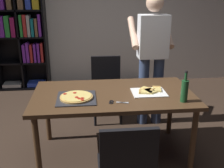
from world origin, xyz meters
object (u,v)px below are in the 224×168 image
at_px(chair_near_camera, 126,167).
at_px(kitchen_scissors, 115,102).
at_px(pepperoni_pizza_on_tray, 76,97).
at_px(dining_table, 113,99).
at_px(wine_bottle, 185,90).
at_px(bookshelf, 10,36).
at_px(chair_far_side, 106,84).
at_px(person_serving_pizza, 152,54).

relative_size(chair_near_camera, kitchen_scissors, 4.54).
bearing_deg(pepperoni_pizza_on_tray, dining_table, 16.75).
height_order(chair_near_camera, wine_bottle, wine_bottle).
bearing_deg(bookshelf, chair_far_side, -41.05).
height_order(dining_table, bookshelf, bookshelf).
height_order(pepperoni_pizza_on_tray, wine_bottle, wine_bottle).
distance_m(dining_table, chair_near_camera, 0.96).
distance_m(bookshelf, wine_bottle, 3.53).
bearing_deg(person_serving_pizza, kitchen_scissors, -121.23).
distance_m(person_serving_pizza, wine_bottle, 1.03).
xyz_separation_m(chair_near_camera, pepperoni_pizza_on_tray, (-0.39, 0.83, 0.25)).
xyz_separation_m(dining_table, chair_far_side, (0.00, 0.95, -0.17)).
bearing_deg(bookshelf, wine_bottle, -49.17).
relative_size(chair_far_side, bookshelf, 0.46).
height_order(chair_far_side, kitchen_scissors, chair_far_side).
xyz_separation_m(dining_table, wine_bottle, (0.67, -0.29, 0.19)).
bearing_deg(chair_far_side, person_serving_pizza, -20.51).
height_order(chair_near_camera, chair_far_side, same).
relative_size(dining_table, chair_near_camera, 1.90).
height_order(person_serving_pizza, kitchen_scissors, person_serving_pizza).
xyz_separation_m(chair_far_side, wine_bottle, (0.67, -1.24, 0.36)).
bearing_deg(chair_far_side, chair_near_camera, -90.00).
xyz_separation_m(person_serving_pizza, pepperoni_pizza_on_tray, (-0.98, -0.85, -0.23)).
relative_size(dining_table, wine_bottle, 5.42).
height_order(dining_table, chair_near_camera, chair_near_camera).
xyz_separation_m(chair_near_camera, person_serving_pizza, (0.59, 1.68, 0.49)).
bearing_deg(chair_near_camera, dining_table, 90.00).
bearing_deg(wine_bottle, chair_far_side, 118.28).
bearing_deg(kitchen_scissors, pepperoni_pizza_on_tray, 159.95).
bearing_deg(wine_bottle, person_serving_pizza, 94.49).
bearing_deg(pepperoni_pizza_on_tray, chair_far_side, 69.86).
height_order(bookshelf, pepperoni_pizza_on_tray, bookshelf).
xyz_separation_m(wine_bottle, kitchen_scissors, (-0.68, 0.04, -0.11)).
xyz_separation_m(bookshelf, kitchen_scissors, (1.63, -2.63, -0.24)).
bearing_deg(chair_far_side, dining_table, -90.00).
bearing_deg(bookshelf, dining_table, -55.40).
distance_m(chair_near_camera, chair_far_side, 1.90).
distance_m(dining_table, bookshelf, 2.91).
bearing_deg(dining_table, wine_bottle, -23.78).
distance_m(chair_far_side, bookshelf, 2.23).
distance_m(pepperoni_pizza_on_tray, wine_bottle, 1.08).
distance_m(chair_near_camera, wine_bottle, 1.00).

